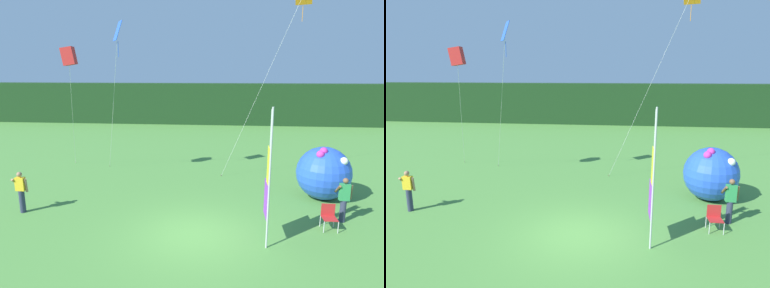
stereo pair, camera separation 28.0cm
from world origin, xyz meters
The scene contains 10 objects.
ground_plane centered at (0.00, 0.00, 0.00)m, with size 120.00×120.00×0.00m, color #518E3D.
distant_treeline centered at (0.00, 25.19, 2.12)m, with size 80.00×2.40×4.25m, color #193819.
banner_flag centered at (2.41, -0.31, 2.16)m, with size 0.06×1.03×4.51m.
person_near_banner centered at (5.47, 1.60, 0.91)m, with size 0.55×0.48×1.71m.
person_mid_field centered at (-6.95, 1.27, 0.89)m, with size 0.55×0.48×1.68m.
inflatable_balloon centered at (5.37, 3.95, 1.17)m, with size 2.33×2.33×2.40m.
folding_chair centered at (4.77, 0.96, 0.51)m, with size 0.51×0.51×0.89m.
kite_orange_diamond_0 centered at (4.40, 6.54, 8.63)m, with size 4.13×0.81×9.49m.
kite_red_box_1 centered at (-6.30, 4.97, 6.19)m, with size 2.13×3.89×6.65m.
kite_blue_diamond_2 centered at (-4.02, 5.21, 6.96)m, with size 2.08×3.30×7.77m.
Camera 2 is at (1.27, -10.53, 5.54)m, focal length 31.35 mm.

